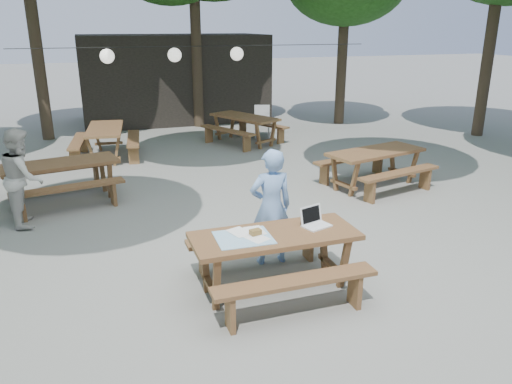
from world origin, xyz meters
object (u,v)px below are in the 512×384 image
at_px(picnic_table_nw, 62,181).
at_px(second_person, 23,177).
at_px(main_picnic_table, 274,261).
at_px(plastic_chair, 262,128).
at_px(woman, 271,207).

xyz_separation_m(picnic_table_nw, second_person, (-0.52, -0.96, 0.41)).
xyz_separation_m(main_picnic_table, plastic_chair, (2.79, 8.37, -0.13)).
distance_m(picnic_table_nw, woman, 4.52).
xyz_separation_m(main_picnic_table, woman, (0.22, 0.73, 0.41)).
bearing_deg(picnic_table_nw, plastic_chair, 26.14).
relative_size(woman, plastic_chair, 1.78).
relative_size(picnic_table_nw, plastic_chair, 2.42).
bearing_deg(woman, plastic_chair, -106.57).
bearing_deg(plastic_chair, second_person, -120.94).
bearing_deg(main_picnic_table, plastic_chair, 71.55).
bearing_deg(main_picnic_table, woman, 73.12).
relative_size(woman, second_person, 1.01).
distance_m(second_person, plastic_chair, 7.74).
xyz_separation_m(main_picnic_table, second_person, (-3.06, 3.33, 0.41)).
relative_size(main_picnic_table, picnic_table_nw, 0.92).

